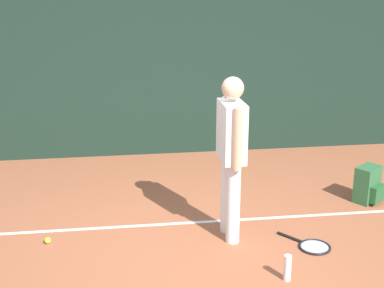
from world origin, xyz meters
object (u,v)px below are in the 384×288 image
object	(u,v)px
tennis_racket	(312,246)
water_bottle	(287,268)
tennis_player	(231,149)
backpack	(368,185)
tennis_ball_near_player	(48,240)

from	to	relation	value
tennis_racket	water_bottle	size ratio (longest dim) A/B	2.33
tennis_player	backpack	size ratio (longest dim) A/B	3.86
tennis_ball_near_player	water_bottle	distance (m)	2.44
tennis_player	backpack	bearing A→B (deg)	106.18
tennis_racket	tennis_ball_near_player	distance (m)	2.70
tennis_player	water_bottle	world-z (taller)	tennis_player
water_bottle	tennis_ball_near_player	bearing A→B (deg)	156.07
tennis_ball_near_player	water_bottle	world-z (taller)	water_bottle
backpack	tennis_player	bearing A→B (deg)	162.63
tennis_racket	tennis_ball_near_player	xyz separation A→B (m)	(-2.66, 0.43, 0.02)
tennis_racket	tennis_ball_near_player	size ratio (longest dim) A/B	8.86
tennis_racket	backpack	size ratio (longest dim) A/B	1.33
tennis_player	tennis_racket	size ratio (longest dim) A/B	2.91
tennis_player	tennis_ball_near_player	distance (m)	2.10
backpack	tennis_ball_near_player	size ratio (longest dim) A/B	6.67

